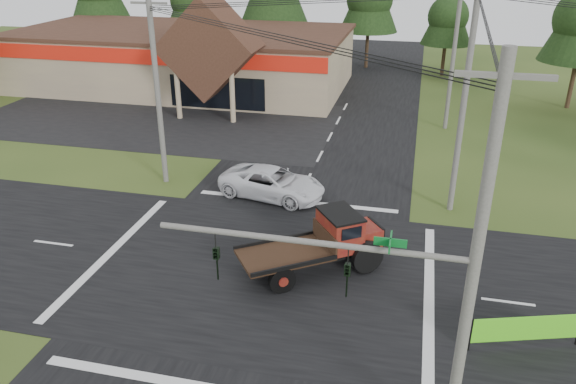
% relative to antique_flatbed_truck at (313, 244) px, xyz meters
% --- Properties ---
extents(ground, '(120.00, 120.00, 0.00)m').
position_rel_antique_flatbed_truck_xyz_m(ground, '(-2.14, -0.52, -1.28)').
color(ground, '#2C4217').
rests_on(ground, ground).
extents(road_ns, '(12.00, 120.00, 0.02)m').
position_rel_antique_flatbed_truck_xyz_m(road_ns, '(-2.14, -0.52, -1.27)').
color(road_ns, black).
rests_on(road_ns, ground).
extents(road_ew, '(120.00, 12.00, 0.02)m').
position_rel_antique_flatbed_truck_xyz_m(road_ew, '(-2.14, -0.52, -1.27)').
color(road_ew, black).
rests_on(road_ew, ground).
extents(parking_apron, '(28.00, 14.00, 0.02)m').
position_rel_antique_flatbed_truck_xyz_m(parking_apron, '(-16.14, 18.48, -1.27)').
color(parking_apron, black).
rests_on(parking_apron, ground).
extents(cvs_building, '(30.40, 18.20, 9.19)m').
position_rel_antique_flatbed_truck_xyz_m(cvs_building, '(-17.85, 29.05, 1.49)').
color(cvs_building, tan).
rests_on(cvs_building, ground).
extents(traffic_signal_mast, '(8.12, 0.24, 7.00)m').
position_rel_antique_flatbed_truck_xyz_m(traffic_signal_mast, '(3.68, -8.02, 3.14)').
color(traffic_signal_mast, '#595651').
rests_on(traffic_signal_mast, ground).
extents(utility_pole_nr, '(2.00, 0.30, 11.00)m').
position_rel_antique_flatbed_truck_xyz_m(utility_pole_nr, '(5.36, -8.02, 4.35)').
color(utility_pole_nr, '#595651').
rests_on(utility_pole_nr, ground).
extents(utility_pole_nw, '(2.00, 0.30, 10.50)m').
position_rel_antique_flatbed_truck_xyz_m(utility_pole_nw, '(-10.14, 7.48, 4.10)').
color(utility_pole_nw, '#595651').
rests_on(utility_pole_nw, ground).
extents(utility_pole_ne, '(2.00, 0.30, 11.50)m').
position_rel_antique_flatbed_truck_xyz_m(utility_pole_ne, '(5.86, 7.48, 4.61)').
color(utility_pole_ne, '#595651').
rests_on(utility_pole_ne, ground).
extents(utility_pole_n, '(2.00, 0.30, 11.20)m').
position_rel_antique_flatbed_truck_xyz_m(utility_pole_n, '(5.86, 21.48, 4.46)').
color(utility_pole_n, '#595651').
rests_on(utility_pole_n, ground).
extents(tree_row_e, '(5.04, 5.04, 9.09)m').
position_rel_antique_flatbed_truck_xyz_m(tree_row_e, '(5.86, 39.48, 4.75)').
color(tree_row_e, '#332316').
rests_on(tree_row_e, ground).
extents(antique_flatbed_truck, '(6.36, 5.46, 2.57)m').
position_rel_antique_flatbed_truck_xyz_m(antique_flatbed_truck, '(0.00, 0.00, 0.00)').
color(antique_flatbed_truck, '#5E0D11').
rests_on(antique_flatbed_truck, ground).
extents(roadside_banner, '(3.80, 1.33, 1.35)m').
position_rel_antique_flatbed_truck_xyz_m(roadside_banner, '(8.01, -3.19, -0.61)').
color(roadside_banner, '#56D31C').
rests_on(roadside_banner, ground).
extents(white_pickup, '(6.17, 3.76, 1.60)m').
position_rel_antique_flatbed_truck_xyz_m(white_pickup, '(-3.57, 6.88, -0.48)').
color(white_pickup, white).
rests_on(white_pickup, ground).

